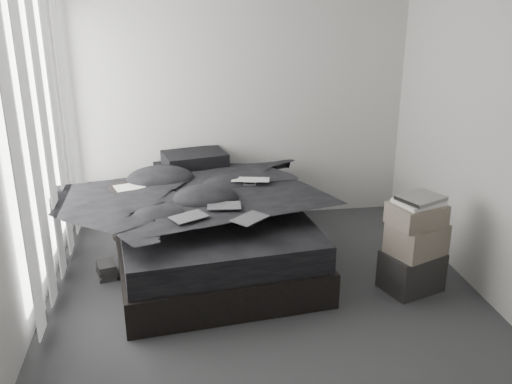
{
  "coord_description": "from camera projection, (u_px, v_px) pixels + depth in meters",
  "views": [
    {
      "loc": [
        -0.69,
        -3.81,
        2.47
      ],
      "look_at": [
        0.0,
        0.8,
        0.75
      ],
      "focal_mm": 40.0,
      "sensor_mm": 36.0,
      "label": 1
    }
  ],
  "objects": [
    {
      "name": "floor",
      "position": [
        271.0,
        316.0,
        4.49
      ],
      "size": [
        3.6,
        4.2,
        0.01
      ],
      "primitive_type": "cube",
      "color": "#343537",
      "rests_on": "ground"
    },
    {
      "name": "wall_back",
      "position": [
        238.0,
        101.0,
        5.99
      ],
      "size": [
        3.6,
        0.01,
        2.6
      ],
      "primitive_type": "cube",
      "color": "beige",
      "rests_on": "ground"
    },
    {
      "name": "wall_front",
      "position": [
        373.0,
        322.0,
        2.09
      ],
      "size": [
        3.6,
        0.01,
        2.6
      ],
      "primitive_type": "cube",
      "color": "beige",
      "rests_on": "ground"
    },
    {
      "name": "wall_left",
      "position": [
        6.0,
        170.0,
        3.79
      ],
      "size": [
        0.01,
        4.2,
        2.6
      ],
      "primitive_type": "cube",
      "color": "beige",
      "rests_on": "ground"
    },
    {
      "name": "wall_right",
      "position": [
        508.0,
        148.0,
        4.29
      ],
      "size": [
        0.01,
        4.2,
        2.6
      ],
      "primitive_type": "cube",
      "color": "beige",
      "rests_on": "ground"
    },
    {
      "name": "window_left",
      "position": [
        37.0,
        130.0,
        4.61
      ],
      "size": [
        0.02,
        2.0,
        2.3
      ],
      "primitive_type": "cube",
      "color": "white",
      "rests_on": "wall_left"
    },
    {
      "name": "curtain_left",
      "position": [
        44.0,
        138.0,
        4.64
      ],
      "size": [
        0.06,
        2.12,
        2.48
      ],
      "primitive_type": "cube",
      "color": "white",
      "rests_on": "wall_left"
    },
    {
      "name": "bed",
      "position": [
        210.0,
        246.0,
        5.33
      ],
      "size": [
        1.92,
        2.39,
        0.3
      ],
      "primitive_type": "cube",
      "rotation": [
        0.0,
        0.0,
        0.12
      ],
      "color": "black",
      "rests_on": "floor"
    },
    {
      "name": "mattress",
      "position": [
        209.0,
        220.0,
        5.23
      ],
      "size": [
        1.85,
        2.32,
        0.24
      ],
      "primitive_type": "cube",
      "rotation": [
        0.0,
        0.0,
        0.12
      ],
      "color": "black",
      "rests_on": "bed"
    },
    {
      "name": "duvet",
      "position": [
        209.0,
        197.0,
        5.1
      ],
      "size": [
        1.84,
        2.07,
        0.26
      ],
      "primitive_type": "imported",
      "rotation": [
        0.0,
        0.0,
        0.12
      ],
      "color": "black",
      "rests_on": "mattress"
    },
    {
      "name": "pillow_lower",
      "position": [
        188.0,
        172.0,
        5.93
      ],
      "size": [
        0.71,
        0.53,
        0.15
      ],
      "primitive_type": "cube",
      "rotation": [
        0.0,
        0.0,
        0.12
      ],
      "color": "black",
      "rests_on": "mattress"
    },
    {
      "name": "pillow_upper",
      "position": [
        195.0,
        159.0,
        5.88
      ],
      "size": [
        0.7,
        0.56,
        0.14
      ],
      "primitive_type": "cube",
      "rotation": [
        0.0,
        0.0,
        0.22
      ],
      "color": "black",
      "rests_on": "pillow_lower"
    },
    {
      "name": "laptop",
      "position": [
        250.0,
        174.0,
        5.25
      ],
      "size": [
        0.39,
        0.29,
        0.03
      ],
      "primitive_type": "imported",
      "rotation": [
        0.0,
        0.0,
        -0.19
      ],
      "color": "silver",
      "rests_on": "duvet"
    },
    {
      "name": "comic_a",
      "position": [
        188.0,
        208.0,
        4.5
      ],
      "size": [
        0.33,
        0.29,
        0.01
      ],
      "primitive_type": "cube",
      "rotation": [
        0.0,
        0.0,
        0.5
      ],
      "color": "black",
      "rests_on": "duvet"
    },
    {
      "name": "comic_b",
      "position": [
        224.0,
        196.0,
        4.73
      ],
      "size": [
        0.29,
        0.21,
        0.01
      ],
      "primitive_type": "cube",
      "rotation": [
        0.0,
        0.0,
        -0.09
      ],
      "color": "black",
      "rests_on": "duvet"
    },
    {
      "name": "comic_c",
      "position": [
        250.0,
        208.0,
        4.47
      ],
      "size": [
        0.33,
        0.32,
        0.01
      ],
      "primitive_type": "cube",
      "rotation": [
        0.0,
        0.0,
        0.73
      ],
      "color": "black",
      "rests_on": "duvet"
    },
    {
      "name": "side_stand",
      "position": [
        131.0,
        222.0,
        5.38
      ],
      "size": [
        0.42,
        0.42,
        0.68
      ],
      "primitive_type": "cylinder",
      "rotation": [
        0.0,
        0.0,
        0.13
      ],
      "color": "black",
      "rests_on": "floor"
    },
    {
      "name": "papers",
      "position": [
        130.0,
        187.0,
        5.26
      ],
      "size": [
        0.31,
        0.27,
        0.01
      ],
      "primitive_type": "cube",
      "rotation": [
        0.0,
        0.0,
        0.3
      ],
      "color": "white",
      "rests_on": "side_stand"
    },
    {
      "name": "floor_books",
      "position": [
        107.0,
        269.0,
        5.06
      ],
      "size": [
        0.2,
        0.24,
        0.15
      ],
      "primitive_type": "cube",
      "rotation": [
        0.0,
        0.0,
        0.24
      ],
      "color": "black",
      "rests_on": "floor"
    },
    {
      "name": "box_lower",
      "position": [
        411.0,
        271.0,
        4.84
      ],
      "size": [
        0.55,
        0.49,
        0.34
      ],
      "primitive_type": "cube",
      "rotation": [
        0.0,
        0.0,
        0.34
      ],
      "color": "black",
      "rests_on": "floor"
    },
    {
      "name": "box_mid",
      "position": [
        417.0,
        239.0,
        4.73
      ],
      "size": [
        0.53,
        0.48,
        0.26
      ],
      "primitive_type": "cube",
      "rotation": [
        0.0,
        0.0,
        0.41
      ],
      "color": "#6D6356",
      "rests_on": "box_lower"
    },
    {
      "name": "box_upper",
      "position": [
        417.0,
        214.0,
        4.65
      ],
      "size": [
        0.49,
        0.43,
        0.18
      ],
      "primitive_type": "cube",
      "rotation": [
        0.0,
        0.0,
        0.28
      ],
      "color": "#6D6356",
      "rests_on": "box_mid"
    },
    {
      "name": "art_book_white",
      "position": [
        419.0,
        202.0,
        4.62
      ],
      "size": [
        0.42,
        0.38,
        0.04
      ],
      "primitive_type": "cube",
      "rotation": [
        0.0,
        0.0,
        0.34
      ],
      "color": "silver",
      "rests_on": "box_upper"
    },
    {
      "name": "art_book_snake",
      "position": [
        421.0,
        198.0,
        4.6
      ],
      "size": [
        0.42,
        0.39,
        0.03
      ],
      "primitive_type": "cube",
      "rotation": [
        0.0,
        0.0,
        0.44
      ],
      "color": "silver",
      "rests_on": "art_book_white"
    }
  ]
}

